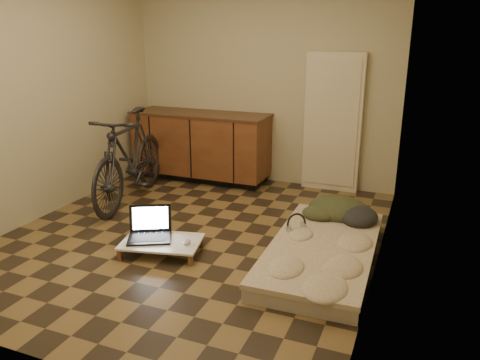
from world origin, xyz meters
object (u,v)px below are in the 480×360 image
at_px(futon, 322,252).
at_px(laptop, 150,232).
at_px(bicycle, 129,153).
at_px(lap_desk, 162,242).

distance_m(futon, laptop, 1.57).
bearing_deg(bicycle, lap_desk, -54.92).
height_order(bicycle, futon, bicycle).
xyz_separation_m(bicycle, futon, (2.41, -0.64, -0.52)).
distance_m(bicycle, lap_desk, 1.54).
bearing_deg(futon, laptop, -167.53).
bearing_deg(laptop, lap_desk, -40.35).
distance_m(futon, lap_desk, 1.44).
xyz_separation_m(bicycle, laptop, (0.88, -1.01, -0.42)).
relative_size(lap_desk, laptop, 1.57).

